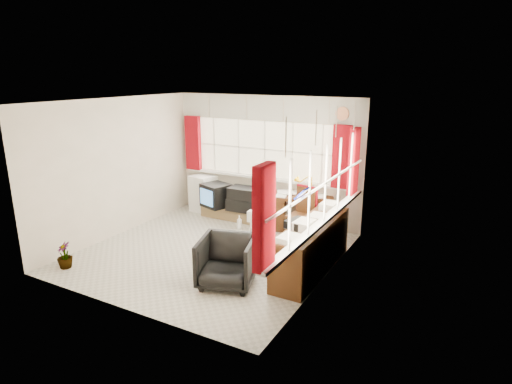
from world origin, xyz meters
TOP-DOWN VIEW (x-y plane):
  - ground at (0.00, 0.00)m, footprint 4.00×4.00m
  - room_walls at (0.00, 0.00)m, footprint 4.00×4.00m
  - window_back at (0.00, 1.94)m, footprint 3.70×0.12m
  - window_right at (1.94, 0.00)m, footprint 0.12×3.70m
  - curtains at (0.92, 0.93)m, footprint 3.83×3.83m
  - overhead_cabinets at (0.98, 0.98)m, footprint 3.98×3.98m
  - desk at (0.89, 1.80)m, footprint 1.30×0.96m
  - desk_lamp at (1.10, 1.73)m, footprint 0.18×0.16m
  - task_chair at (1.16, 1.23)m, footprint 0.49×0.51m
  - office_chair at (0.85, -0.81)m, footprint 0.96×0.97m
  - radiator at (0.57, 0.75)m, footprint 0.40×0.18m
  - credenza at (1.73, 0.20)m, footprint 0.50×2.00m
  - file_tray at (1.59, -0.04)m, footprint 0.33×0.39m
  - tv_bench at (-0.55, 1.72)m, footprint 1.40×0.50m
  - crt_tv at (-0.91, 1.54)m, footprint 0.65×0.62m
  - hifi_stack at (-0.26, 1.60)m, footprint 0.68×0.46m
  - mini_fridge at (-1.40, 1.80)m, footprint 0.53×0.54m
  - spray_bottle_a at (-0.13, 1.18)m, footprint 0.15×0.15m
  - spray_bottle_b at (0.29, 0.93)m, footprint 0.11×0.11m
  - flower_vase at (-1.64, -1.55)m, footprint 0.30×0.30m

SIDE VIEW (x-z plane):
  - ground at x=0.00m, z-range 0.00..0.00m
  - spray_bottle_b at x=0.29m, z-range 0.00..0.18m
  - tv_bench at x=-0.55m, z-range 0.00..0.25m
  - spray_bottle_a at x=-0.13m, z-range 0.00..0.28m
  - flower_vase at x=-1.64m, z-range 0.00..0.41m
  - radiator at x=0.57m, z-range -0.05..0.53m
  - office_chair at x=0.85m, z-range 0.00..0.71m
  - desk at x=0.89m, z-range 0.02..0.74m
  - credenza at x=1.73m, z-range -0.03..0.82m
  - mini_fridge at x=-1.40m, z-range 0.00..0.79m
  - hifi_stack at x=-0.26m, z-range 0.24..0.71m
  - crt_tv at x=-0.91m, z-range 0.25..0.72m
  - task_chair at x=1.16m, z-range 0.03..1.03m
  - file_tray at x=1.59m, z-range 0.75..0.86m
  - window_back at x=0.00m, z-range -0.85..2.75m
  - window_right at x=1.94m, z-range -0.85..2.75m
  - desk_lamp at x=1.10m, z-range 0.76..1.19m
  - curtains at x=0.92m, z-range 0.88..2.03m
  - room_walls at x=0.00m, z-range -0.50..3.50m
  - overhead_cabinets at x=0.98m, z-range 2.01..2.49m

